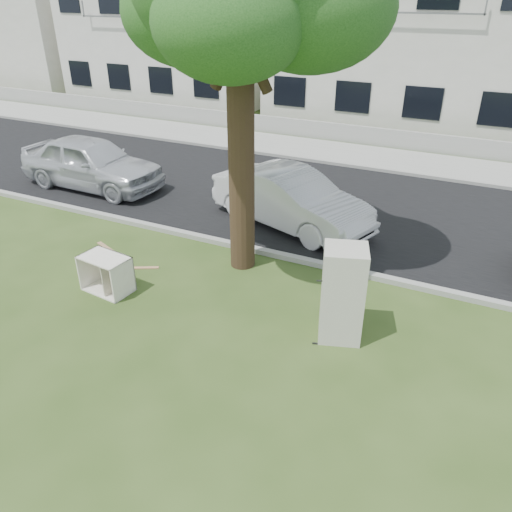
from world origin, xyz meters
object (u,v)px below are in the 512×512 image
at_px(fridge, 342,294).
at_px(cabinet, 106,274).
at_px(car_center, 291,199).
at_px(car_left, 91,163).

bearing_deg(fridge, cabinet, 169.31).
xyz_separation_m(car_center, car_left, (-6.57, -0.01, 0.06)).
bearing_deg(fridge, car_left, 138.64).
relative_size(fridge, cabinet, 1.77).
relative_size(cabinet, car_left, 0.21).
bearing_deg(cabinet, fridge, 13.43).
height_order(fridge, car_center, fridge).
bearing_deg(car_left, car_center, -88.92).
bearing_deg(car_center, car_left, 108.74).
height_order(cabinet, car_center, car_center).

